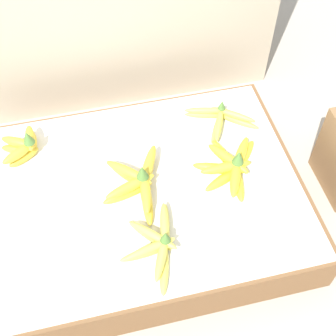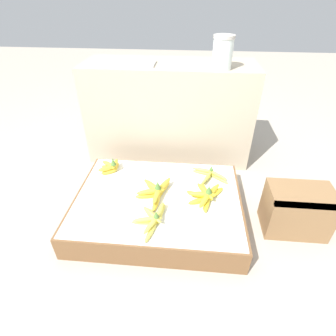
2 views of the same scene
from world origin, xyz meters
name	(u,v)px [view 2 (image 2 of 2)]	position (x,y,z in m)	size (l,w,h in m)	color
ground_plane	(159,215)	(0.00, 0.00, 0.00)	(10.00, 10.00, 0.00)	#A89E8E
display_platform	(158,206)	(0.00, 0.00, 0.08)	(0.99, 0.75, 0.16)	brown
back_vendor_table	(169,112)	(0.00, 0.76, 0.37)	(1.25, 0.44, 0.74)	tan
wooden_crate	(297,210)	(0.80, -0.03, 0.14)	(0.35, 0.22, 0.28)	olive
banana_bunch_front_midleft	(153,219)	(0.00, -0.21, 0.19)	(0.18, 0.28, 0.09)	#DBCC4C
banana_bunch_middle_midleft	(156,191)	(-0.01, 0.01, 0.19)	(0.21, 0.28, 0.11)	gold
banana_bunch_middle_midright	(206,195)	(0.28, 0.00, 0.19)	(0.24, 0.26, 0.11)	yellow
banana_bunch_back_left	(111,167)	(-0.35, 0.23, 0.19)	(0.13, 0.16, 0.11)	gold
banana_bunch_back_midright	(210,175)	(0.31, 0.21, 0.18)	(0.24, 0.18, 0.08)	gold
glass_jar	(223,52)	(0.35, 0.62, 0.84)	(0.13, 0.13, 0.20)	silver
foam_tray_white	(140,63)	(-0.20, 0.69, 0.75)	(0.21, 0.17, 0.02)	white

